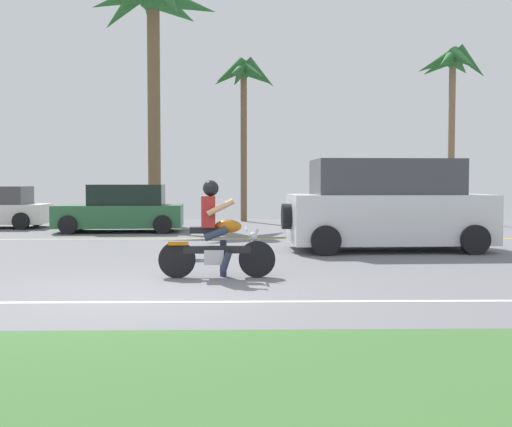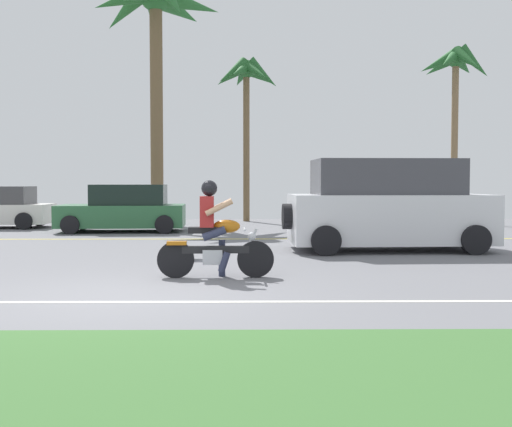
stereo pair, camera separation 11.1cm
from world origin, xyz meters
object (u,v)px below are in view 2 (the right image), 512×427
(palm_tree_1, at_px, (246,82))
(palm_tree_0, at_px, (455,73))
(suv_nearby, at_px, (388,207))
(parked_car_1, at_px, (124,210))
(motorcyclist, at_px, (215,237))
(palm_tree_2, at_px, (155,13))

(palm_tree_1, bearing_deg, palm_tree_0, -7.52)
(suv_nearby, height_order, palm_tree_1, palm_tree_1)
(palm_tree_0, bearing_deg, parked_car_1, -160.56)
(motorcyclist, height_order, parked_car_1, motorcyclist)
(suv_nearby, distance_m, palm_tree_2, 13.40)
(suv_nearby, relative_size, palm_tree_0, 0.70)
(palm_tree_1, height_order, palm_tree_2, palm_tree_2)
(suv_nearby, distance_m, palm_tree_0, 11.69)
(palm_tree_1, bearing_deg, palm_tree_2, -160.13)
(suv_nearby, bearing_deg, motorcyclist, -132.35)
(motorcyclist, xyz_separation_m, palm_tree_0, (8.33, 13.72, 5.00))
(suv_nearby, bearing_deg, parked_car_1, 141.76)
(motorcyclist, xyz_separation_m, parked_car_1, (-3.34, 9.60, 0.02))
(motorcyclist, distance_m, suv_nearby, 5.50)
(parked_car_1, relative_size, palm_tree_1, 0.61)
(palm_tree_0, xyz_separation_m, palm_tree_1, (-7.87, 1.04, -0.19))
(motorcyclist, bearing_deg, palm_tree_2, 102.09)
(suv_nearby, xyz_separation_m, palm_tree_2, (-6.60, 9.49, 6.79))
(palm_tree_2, bearing_deg, motorcyclist, -77.91)
(motorcyclist, height_order, palm_tree_2, palm_tree_2)
(parked_car_1, relative_size, palm_tree_2, 0.42)
(motorcyclist, relative_size, palm_tree_1, 0.29)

